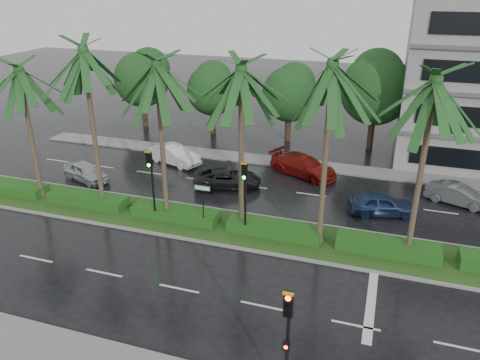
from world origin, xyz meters
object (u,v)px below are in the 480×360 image
(signal_median_left, at_px, (151,176))
(car_red, at_px, (303,165))
(signal_near, at_px, (287,339))
(car_silver, at_px, (86,172))
(car_blue, at_px, (382,204))
(car_grey, at_px, (458,195))
(street_sign, at_px, (203,196))
(car_white, at_px, (174,155))
(car_darkgrey, at_px, (227,178))

(signal_median_left, distance_m, car_red, 12.16)
(signal_near, relative_size, car_silver, 1.15)
(car_blue, bearing_deg, car_red, 37.44)
(car_blue, height_order, car_grey, car_blue)
(signal_near, relative_size, signal_median_left, 1.00)
(signal_near, relative_size, street_sign, 1.68)
(signal_median_left, distance_m, car_white, 9.75)
(car_darkgrey, relative_size, car_grey, 1.18)
(car_silver, distance_m, car_grey, 24.84)
(car_white, xyz_separation_m, car_grey, (20.00, -0.78, -0.07))
(car_red, bearing_deg, signal_median_left, 168.92)
(signal_near, xyz_separation_m, street_sign, (-7.00, 9.87, -0.38))
(signal_near, height_order, car_blue, signal_near)
(street_sign, bearing_deg, car_darkgrey, 96.56)
(car_red, bearing_deg, street_sign, -177.92)
(signal_median_left, xyz_separation_m, car_blue, (12.50, 5.27, -2.31))
(car_darkgrey, bearing_deg, car_blue, -112.91)
(street_sign, distance_m, car_darkgrey, 6.17)
(signal_near, relative_size, car_darkgrey, 0.96)
(car_grey, bearing_deg, car_white, 106.50)
(car_darkgrey, bearing_deg, signal_near, -172.18)
(car_silver, relative_size, car_white, 0.88)
(signal_median_left, relative_size, car_silver, 1.15)
(street_sign, relative_size, car_grey, 0.67)
(signal_median_left, height_order, car_silver, signal_median_left)
(signal_median_left, height_order, car_darkgrey, signal_median_left)
(signal_near, height_order, car_red, signal_near)
(street_sign, bearing_deg, car_blue, 28.16)
(car_grey, bearing_deg, car_red, 99.75)
(signal_median_left, height_order, car_red, signal_median_left)
(street_sign, xyz_separation_m, car_blue, (9.50, 5.09, -1.44))
(signal_near, distance_m, signal_median_left, 13.93)
(car_blue, bearing_deg, car_darkgrey, 71.29)
(signal_near, bearing_deg, car_silver, 141.74)
(signal_near, bearing_deg, car_white, 124.84)
(car_silver, xyz_separation_m, car_darkgrey, (9.82, 2.02, -0.01))
(car_darkgrey, bearing_deg, car_silver, 83.52)
(signal_median_left, distance_m, car_blue, 13.76)
(car_red, bearing_deg, car_white, 118.53)
(signal_near, height_order, car_grey, signal_near)
(car_white, relative_size, car_blue, 1.08)
(car_white, xyz_separation_m, car_red, (9.82, 0.83, 0.03))
(street_sign, distance_m, car_silver, 11.31)
(signal_near, distance_m, car_darkgrey, 17.68)
(signal_median_left, xyz_separation_m, car_white, (-3.00, 8.99, -2.29))
(car_red, bearing_deg, car_blue, -104.99)
(car_darkgrey, relative_size, car_red, 0.90)
(car_red, bearing_deg, car_darkgrey, 153.04)
(car_white, distance_m, car_red, 9.85)
(signal_near, distance_m, car_red, 19.84)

